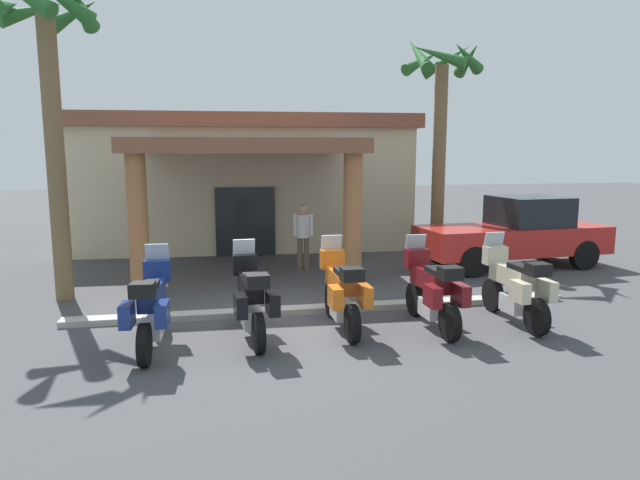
{
  "coord_description": "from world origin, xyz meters",
  "views": [
    {
      "loc": [
        -1.05,
        -10.26,
        3.21
      ],
      "look_at": [
        1.38,
        2.21,
        1.2
      ],
      "focal_mm": 31.91,
      "sensor_mm": 36.0,
      "label": 1
    }
  ],
  "objects_px": {
    "motorcycle_orange": "(342,292)",
    "motorcycle_blue": "(151,308)",
    "motel_building": "(243,179)",
    "pedestrian": "(303,232)",
    "motorcycle_maroon": "(432,291)",
    "palm_tree_roadside": "(50,76)",
    "motorcycle_black": "(251,299)",
    "pickup_truck_red": "(516,233)",
    "motorcycle_cream": "(515,287)",
    "palm_tree_near_portico": "(441,102)"
  },
  "relations": [
    {
      "from": "motorcycle_cream",
      "to": "pedestrian",
      "type": "height_order",
      "value": "pedestrian"
    },
    {
      "from": "motorcycle_black",
      "to": "palm_tree_roadside",
      "type": "distance_m",
      "value": 6.47
    },
    {
      "from": "motorcycle_orange",
      "to": "pedestrian",
      "type": "height_order",
      "value": "pedestrian"
    },
    {
      "from": "palm_tree_roadside",
      "to": "motorcycle_blue",
      "type": "bearing_deg",
      "value": -59.15
    },
    {
      "from": "motel_building",
      "to": "palm_tree_near_portico",
      "type": "xyz_separation_m",
      "value": [
        5.57,
        -4.02,
        2.37
      ]
    },
    {
      "from": "motel_building",
      "to": "motorcycle_maroon",
      "type": "xyz_separation_m",
      "value": [
        2.74,
        -10.62,
        -1.53
      ]
    },
    {
      "from": "motorcycle_black",
      "to": "pickup_truck_red",
      "type": "relative_size",
      "value": 0.41
    },
    {
      "from": "motorcycle_maroon",
      "to": "pickup_truck_red",
      "type": "relative_size",
      "value": 0.41
    },
    {
      "from": "motel_building",
      "to": "pickup_truck_red",
      "type": "height_order",
      "value": "motel_building"
    },
    {
      "from": "motorcycle_orange",
      "to": "pickup_truck_red",
      "type": "relative_size",
      "value": 0.41
    },
    {
      "from": "motel_building",
      "to": "palm_tree_near_portico",
      "type": "distance_m",
      "value": 7.27
    },
    {
      "from": "motorcycle_cream",
      "to": "palm_tree_roadside",
      "type": "relative_size",
      "value": 0.33
    },
    {
      "from": "palm_tree_roadside",
      "to": "motorcycle_black",
      "type": "bearing_deg",
      "value": -41.72
    },
    {
      "from": "motorcycle_blue",
      "to": "motorcycle_orange",
      "type": "height_order",
      "value": "same"
    },
    {
      "from": "motorcycle_maroon",
      "to": "motorcycle_cream",
      "type": "height_order",
      "value": "same"
    },
    {
      "from": "motorcycle_maroon",
      "to": "palm_tree_roadside",
      "type": "xyz_separation_m",
      "value": [
        -7.05,
        3.41,
        4.02
      ]
    },
    {
      "from": "motorcycle_blue",
      "to": "pedestrian",
      "type": "height_order",
      "value": "pedestrian"
    },
    {
      "from": "motel_building",
      "to": "motorcycle_orange",
      "type": "height_order",
      "value": "motel_building"
    },
    {
      "from": "motorcycle_maroon",
      "to": "palm_tree_near_portico",
      "type": "xyz_separation_m",
      "value": [
        2.83,
        6.6,
        3.9
      ]
    },
    {
      "from": "motorcycle_black",
      "to": "motorcycle_maroon",
      "type": "distance_m",
      "value": 3.26
    },
    {
      "from": "motorcycle_blue",
      "to": "motorcycle_maroon",
      "type": "relative_size",
      "value": 1.0
    },
    {
      "from": "motorcycle_cream",
      "to": "palm_tree_near_portico",
      "type": "relative_size",
      "value": 0.34
    },
    {
      "from": "motorcycle_orange",
      "to": "palm_tree_roadside",
      "type": "bearing_deg",
      "value": 58.79
    },
    {
      "from": "motel_building",
      "to": "motorcycle_orange",
      "type": "bearing_deg",
      "value": -81.35
    },
    {
      "from": "motorcycle_maroon",
      "to": "palm_tree_roadside",
      "type": "distance_m",
      "value": 8.8
    },
    {
      "from": "motorcycle_black",
      "to": "pickup_truck_red",
      "type": "xyz_separation_m",
      "value": [
        7.63,
        4.75,
        0.24
      ]
    },
    {
      "from": "pedestrian",
      "to": "palm_tree_near_portico",
      "type": "bearing_deg",
      "value": -61.28
    },
    {
      "from": "motorcycle_maroon",
      "to": "pickup_truck_red",
      "type": "xyz_separation_m",
      "value": [
        4.37,
        4.79,
        0.24
      ]
    },
    {
      "from": "motorcycle_black",
      "to": "palm_tree_roadside",
      "type": "bearing_deg",
      "value": 44.21
    },
    {
      "from": "motorcycle_blue",
      "to": "pedestrian",
      "type": "xyz_separation_m",
      "value": [
        3.42,
        5.66,
        0.34
      ]
    },
    {
      "from": "motorcycle_cream",
      "to": "pickup_truck_red",
      "type": "relative_size",
      "value": 0.41
    },
    {
      "from": "motel_building",
      "to": "palm_tree_roadside",
      "type": "distance_m",
      "value": 8.76
    },
    {
      "from": "pickup_truck_red",
      "to": "palm_tree_near_portico",
      "type": "bearing_deg",
      "value": 125.69
    },
    {
      "from": "motel_building",
      "to": "pickup_truck_red",
      "type": "bearing_deg",
      "value": -36.81
    },
    {
      "from": "motorcycle_black",
      "to": "pedestrian",
      "type": "xyz_separation_m",
      "value": [
        1.79,
        5.43,
        0.34
      ]
    },
    {
      "from": "motorcycle_black",
      "to": "palm_tree_roadside",
      "type": "height_order",
      "value": "palm_tree_roadside"
    },
    {
      "from": "motorcycle_orange",
      "to": "motorcycle_blue",
      "type": "bearing_deg",
      "value": 96.68
    },
    {
      "from": "motorcycle_cream",
      "to": "pedestrian",
      "type": "xyz_separation_m",
      "value": [
        -3.1,
        5.47,
        0.34
      ]
    },
    {
      "from": "pedestrian",
      "to": "pickup_truck_red",
      "type": "height_order",
      "value": "pickup_truck_red"
    },
    {
      "from": "pickup_truck_red",
      "to": "palm_tree_roadside",
      "type": "bearing_deg",
      "value": -177.86
    },
    {
      "from": "palm_tree_near_portico",
      "to": "palm_tree_roadside",
      "type": "bearing_deg",
      "value": -162.11
    },
    {
      "from": "motel_building",
      "to": "motorcycle_cream",
      "type": "height_order",
      "value": "motel_building"
    },
    {
      "from": "pedestrian",
      "to": "palm_tree_roadside",
      "type": "height_order",
      "value": "palm_tree_roadside"
    },
    {
      "from": "motorcycle_orange",
      "to": "motorcycle_cream",
      "type": "distance_m",
      "value": 3.27
    },
    {
      "from": "motel_building",
      "to": "pedestrian",
      "type": "bearing_deg",
      "value": -73.6
    },
    {
      "from": "pedestrian",
      "to": "motorcycle_blue",
      "type": "bearing_deg",
      "value": 162.81
    },
    {
      "from": "motorcycle_blue",
      "to": "pickup_truck_red",
      "type": "distance_m",
      "value": 10.52
    },
    {
      "from": "motel_building",
      "to": "motorcycle_black",
      "type": "height_order",
      "value": "motel_building"
    },
    {
      "from": "motel_building",
      "to": "motorcycle_maroon",
      "type": "bearing_deg",
      "value": -72.99
    },
    {
      "from": "palm_tree_near_portico",
      "to": "pickup_truck_red",
      "type": "bearing_deg",
      "value": -49.59
    }
  ]
}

